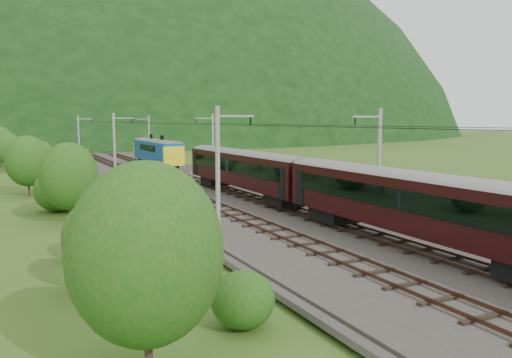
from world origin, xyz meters
name	(u,v)px	position (x,y,z in m)	size (l,w,h in m)	color
ground	(304,232)	(0.00, 0.00, 0.00)	(600.00, 600.00, 0.00)	#3A5A1C
railbed	(241,207)	(0.00, 10.00, 0.15)	(14.00, 220.00, 0.30)	#38332D
track_left	(215,207)	(-2.40, 10.00, 0.37)	(2.40, 220.00, 0.27)	#503122
track_right	(266,202)	(2.40, 10.00, 0.37)	(2.40, 220.00, 0.27)	#503122
catenary_left	(115,146)	(-6.12, 32.00, 4.50)	(2.54, 192.28, 8.00)	gray
catenary_right	(212,143)	(6.12, 32.00, 4.50)	(2.54, 192.28, 8.00)	gray
overhead_wires	(241,124)	(0.00, 10.00, 7.10)	(4.83, 198.00, 0.03)	black
mountain_main	(43,135)	(0.00, 260.00, 0.00)	(504.00, 360.00, 244.00)	black
train	(412,193)	(2.40, -7.24, 3.45)	(2.90, 115.63, 5.04)	black
hazard_post_near	(192,180)	(-0.14, 22.15, 1.14)	(0.18, 0.18, 1.69)	red
hazard_post_far	(166,171)	(0.55, 34.00, 1.07)	(0.17, 0.17, 1.55)	red
signal	(88,154)	(-4.69, 64.48, 1.54)	(0.23, 0.23, 2.12)	black
vegetation_left	(46,168)	(-14.11, 26.53, 2.65)	(13.18, 145.32, 6.52)	#175215
vegetation_right	(347,184)	(11.59, 10.90, 1.30)	(5.46, 111.66, 2.82)	#175215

